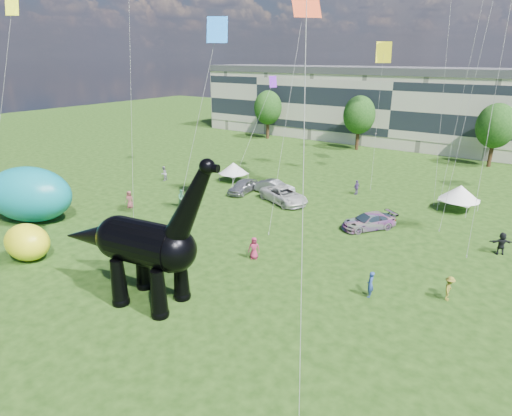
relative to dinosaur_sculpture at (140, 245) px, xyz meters
The scene contains 15 objects.
ground 6.28m from the dinosaur_sculpture, ahead, with size 220.00×220.00×0.00m, color #16330C.
terrace_row 61.29m from the dinosaur_sculpture, 92.94° to the left, with size 78.00×11.00×12.00m, color beige.
tree_far_left 57.97m from the dinosaur_sculpture, 115.72° to the left, with size 5.20×5.20×9.44m.
tree_mid_left 52.72m from the dinosaur_sculpture, 97.79° to the left, with size 5.20×5.20×9.44m.
tree_mid_right 53.79m from the dinosaur_sculpture, 76.15° to the left, with size 5.20×5.20×9.44m.
dinosaur_sculpture is the anchor object (origin of this frame).
car_silver 23.76m from the dinosaur_sculpture, 111.05° to the left, with size 1.85×4.61×1.57m, color #AFB0B4.
car_grey 24.69m from the dinosaur_sculpture, 102.55° to the left, with size 1.61×4.62×1.52m, color slate.
car_white 22.12m from the dinosaur_sculpture, 97.25° to the left, with size 2.79×6.04×1.68m, color silver.
car_dark 21.48m from the dinosaur_sculpture, 69.46° to the left, with size 2.06×5.08×1.47m, color #595960.
gazebo_near 32.66m from the dinosaur_sculpture, 66.25° to the left, with size 4.63×4.63×2.71m.
gazebo_left 28.13m from the dinosaur_sculpture, 116.06° to the left, with size 4.03×4.03×2.42m.
inflatable_teal 20.06m from the dinosaur_sculpture, behind, with size 8.42×5.26×5.26m, color #0B808E.
inflatable_yellow 12.17m from the dinosaur_sculpture, behind, with size 3.76×2.89×2.89m, color yellow.
visitors 14.29m from the dinosaur_sculpture, 75.89° to the left, with size 50.43×45.52×1.89m.
Camera 1 is at (15.06, -14.91, 15.04)m, focal length 30.00 mm.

